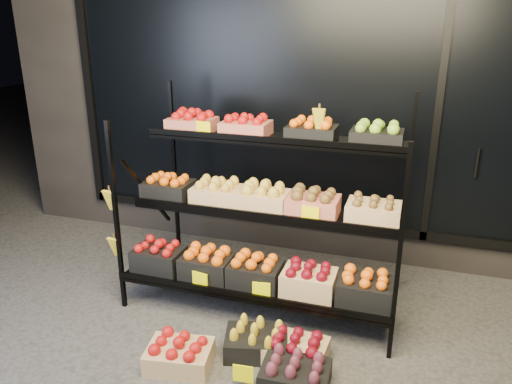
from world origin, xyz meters
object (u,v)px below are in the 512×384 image
(display_rack, at_px, (263,210))
(floor_crate_midleft, at_px, (256,340))
(floor_crate_left, at_px, (179,353))
(floor_crate_midright, at_px, (296,348))

(display_rack, relative_size, floor_crate_midleft, 4.48)
(floor_crate_left, distance_m, floor_crate_midleft, 0.53)
(floor_crate_left, relative_size, floor_crate_midleft, 0.95)
(floor_crate_midleft, distance_m, floor_crate_midright, 0.27)
(display_rack, height_order, floor_crate_left, display_rack)
(display_rack, distance_m, floor_crate_midleft, 0.96)
(display_rack, bearing_deg, floor_crate_midleft, -76.11)
(floor_crate_midleft, bearing_deg, floor_crate_left, -161.60)
(floor_crate_midright, bearing_deg, display_rack, 126.78)
(display_rack, height_order, floor_crate_midright, display_rack)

